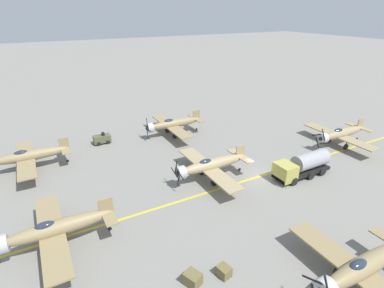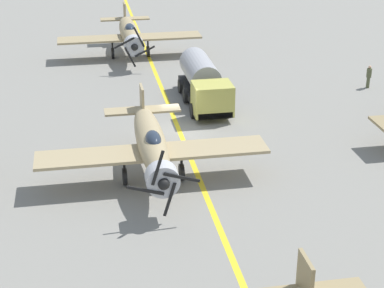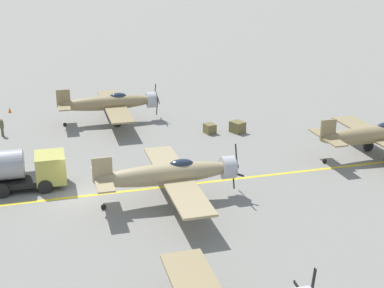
# 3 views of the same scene
# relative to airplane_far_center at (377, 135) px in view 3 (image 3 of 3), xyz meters

# --- Properties ---
(ground_plane) EXTENTS (400.00, 400.00, 0.00)m
(ground_plane) POSITION_rel_airplane_far_center_xyz_m (1.08, -23.84, -2.01)
(ground_plane) COLOR gray
(taxiway_stripe) EXTENTS (0.30, 160.00, 0.01)m
(taxiway_stripe) POSITION_rel_airplane_far_center_xyz_m (1.08, -23.84, -2.01)
(taxiway_stripe) COLOR yellow
(taxiway_stripe) RESTS_ON ground
(airplane_far_center) EXTENTS (12.00, 9.98, 3.68)m
(airplane_far_center) POSITION_rel_airplane_far_center_xyz_m (0.00, 0.00, 0.00)
(airplane_far_center) COLOR #937F56
(airplane_far_center) RESTS_ON ground
(airplane_mid_left) EXTENTS (12.00, 9.98, 3.66)m
(airplane_mid_left) POSITION_rel_airplane_far_center_xyz_m (-15.49, -19.61, 0.00)
(airplane_mid_left) COLOR #927D54
(airplane_mid_left) RESTS_ON ground
(airplane_mid_center) EXTENTS (12.00, 9.98, 3.74)m
(airplane_mid_center) POSITION_rel_airplane_far_center_xyz_m (3.51, -18.06, 0.00)
(airplane_mid_center) COLOR tan
(airplane_mid_center) RESTS_ON ground
(fuel_tanker) EXTENTS (2.67, 8.00, 2.98)m
(fuel_tanker) POSITION_rel_airplane_far_center_xyz_m (-1.34, -28.69, -0.50)
(fuel_tanker) COLOR black
(fuel_tanker) RESTS_ON ground
(ground_crew_walking) EXTENTS (0.37, 0.37, 1.69)m
(ground_crew_walking) POSITION_rel_airplane_far_center_xyz_m (-13.95, -29.83, -1.09)
(ground_crew_walking) COLOR #515638
(ground_crew_walking) RESTS_ON ground
(supply_crate_by_tanker) EXTENTS (1.57, 1.46, 1.05)m
(supply_crate_by_tanker) POSITION_rel_airplane_far_center_xyz_m (-9.23, -8.62, -1.49)
(supply_crate_by_tanker) COLOR brown
(supply_crate_by_tanker) RESTS_ON ground
(supply_crate_mid_lane) EXTENTS (1.24, 1.10, 0.90)m
(supply_crate_mid_lane) POSITION_rel_airplane_far_center_xyz_m (-9.71, -11.20, -1.56)
(supply_crate_mid_lane) COLOR brown
(supply_crate_mid_lane) RESTS_ON ground
(traffic_cone) EXTENTS (0.36, 0.36, 0.55)m
(traffic_cone) POSITION_rel_airplane_far_center_xyz_m (-21.90, -29.54, -1.74)
(traffic_cone) COLOR orange
(traffic_cone) RESTS_ON ground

